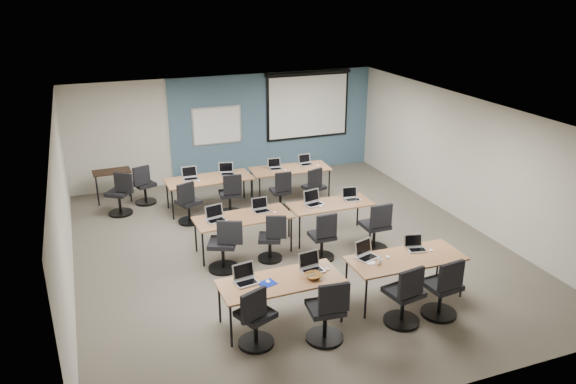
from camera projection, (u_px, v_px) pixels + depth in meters
name	position (u px, v px, depth m)	size (l,w,h in m)	color
floor	(290.00, 248.00, 11.01)	(8.00, 9.00, 0.02)	#6B6354
ceiling	(290.00, 113.00, 10.05)	(8.00, 9.00, 0.02)	white
wall_back	(228.00, 128.00, 14.46)	(8.00, 0.04, 2.70)	beige
wall_front	(427.00, 306.00, 6.60)	(8.00, 0.04, 2.70)	beige
wall_left	(63.00, 213.00, 9.21)	(0.04, 9.00, 2.70)	beige
wall_right	(467.00, 161.00, 11.86)	(0.04, 9.00, 2.70)	beige
blue_accent_panel	(274.00, 124.00, 14.85)	(5.50, 0.04, 2.70)	#3D5977
whiteboard	(217.00, 126.00, 14.26)	(1.28, 0.03, 0.98)	silver
projector_screen	(308.00, 102.00, 14.92)	(2.40, 0.10, 1.82)	black
training_table_front_left	(281.00, 283.00, 8.41)	(1.87, 0.78, 0.73)	brown
training_table_front_right	(406.00, 260.00, 9.09)	(1.91, 0.79, 0.73)	#8B603E
training_table_mid_left	(243.00, 219.00, 10.65)	(1.84, 0.77, 0.73)	brown
training_table_mid_right	(330.00, 206.00, 11.27)	(1.68, 0.70, 0.73)	brown
training_table_back_left	(209.00, 180.00, 12.68)	(1.94, 0.81, 0.73)	#9C7443
training_table_back_right	(290.00, 170.00, 13.35)	(1.87, 0.78, 0.73)	brown
laptop_0	(245.00, 278.00, 8.33)	(0.34, 0.29, 0.26)	#B1B1B9
mouse_0	(268.00, 281.00, 8.34)	(0.06, 0.10, 0.04)	white
task_chair_0	(255.00, 322.00, 7.93)	(0.56, 0.52, 1.00)	black
laptop_1	(311.00, 266.00, 8.68)	(0.35, 0.30, 0.27)	silver
mouse_1	(328.00, 269.00, 8.70)	(0.06, 0.09, 0.03)	white
task_chair_1	(327.00, 316.00, 8.05)	(0.56, 0.56, 1.03)	black
laptop_2	(366.00, 253.00, 9.08)	(0.35, 0.29, 0.26)	#B6B6B7
mouse_2	(388.00, 257.00, 9.07)	(0.06, 0.10, 0.04)	white
task_chair_2	(405.00, 300.00, 8.44)	(0.56, 0.56, 1.04)	black
laptop_3	(416.00, 246.00, 9.33)	(0.31, 0.26, 0.23)	silver
mouse_3	(431.00, 250.00, 9.29)	(0.06, 0.09, 0.03)	white
task_chair_3	(443.00, 293.00, 8.64)	(0.56, 0.56, 1.03)	black
laptop_4	(215.00, 217.00, 10.47)	(0.35, 0.30, 0.27)	silver
mouse_4	(226.00, 221.00, 10.42)	(0.06, 0.09, 0.03)	white
task_chair_4	(225.00, 249.00, 10.03)	(0.59, 0.55, 1.03)	black
laptop_5	(261.00, 208.00, 10.88)	(0.32, 0.27, 0.25)	#B9B9B9
mouse_5	(275.00, 212.00, 10.80)	(0.06, 0.09, 0.03)	white
task_chair_5	(272.00, 242.00, 10.41)	(0.49, 0.46, 0.95)	black
laptop_6	(313.00, 201.00, 11.21)	(0.36, 0.31, 0.27)	silver
mouse_6	(321.00, 206.00, 11.09)	(0.06, 0.10, 0.03)	white
task_chair_6	(323.00, 240.00, 10.44)	(0.49, 0.49, 0.97)	black
laptop_7	(351.00, 197.00, 11.44)	(0.31, 0.27, 0.24)	#B2B2C0
mouse_7	(360.00, 200.00, 11.43)	(0.05, 0.09, 0.03)	white
task_chair_7	(376.00, 231.00, 10.77)	(0.55, 0.55, 1.02)	black
laptop_8	(190.00, 176.00, 12.63)	(0.35, 0.29, 0.26)	silver
mouse_8	(199.00, 181.00, 12.47)	(0.06, 0.09, 0.03)	white
task_chair_8	(188.00, 206.00, 11.99)	(0.52, 0.49, 0.98)	black
laptop_9	(227.00, 171.00, 12.94)	(0.33, 0.28, 0.25)	#ABACB8
mouse_9	(241.00, 175.00, 12.85)	(0.07, 0.10, 0.04)	white
task_chair_9	(231.00, 198.00, 12.45)	(0.50, 0.50, 0.98)	black
laptop_10	(275.00, 166.00, 13.29)	(0.31, 0.27, 0.24)	#B9B9B9
mouse_10	(285.00, 170.00, 13.17)	(0.06, 0.10, 0.04)	white
task_chair_10	(281.00, 194.00, 12.70)	(0.46, 0.46, 0.95)	black
laptop_11	(306.00, 162.00, 13.60)	(0.31, 0.27, 0.24)	#ACADB7
mouse_11	(318.00, 165.00, 13.51)	(0.06, 0.09, 0.03)	white
task_chair_11	(314.00, 191.00, 12.87)	(0.50, 0.48, 0.97)	black
blue_mousepad	(267.00, 283.00, 8.30)	(0.25, 0.21, 0.01)	#081B94
snack_bowl	(313.00, 276.00, 8.45)	(0.30, 0.30, 0.07)	brown
snack_plate	(370.00, 262.00, 8.91)	(0.16, 0.16, 0.01)	white
coffee_cup	(380.00, 262.00, 8.86)	(0.07, 0.07, 0.06)	white
utility_table	(112.00, 175.00, 13.13)	(0.86, 0.48, 0.75)	#341F13
spare_chair_a	(144.00, 188.00, 13.03)	(0.51, 0.49, 0.97)	black
spare_chair_b	(121.00, 197.00, 12.44)	(0.60, 0.53, 1.01)	black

